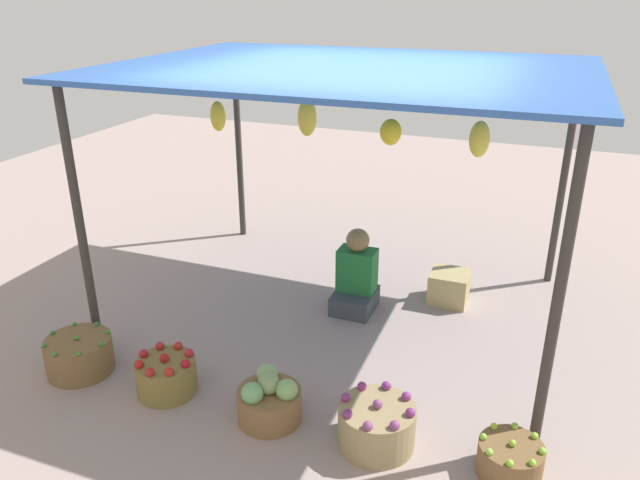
% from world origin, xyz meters
% --- Properties ---
extents(ground_plane, '(14.00, 14.00, 0.00)m').
position_xyz_m(ground_plane, '(0.00, 0.00, 0.00)').
color(ground_plane, gray).
extents(market_stall_structure, '(3.76, 2.89, 2.19)m').
position_xyz_m(market_stall_structure, '(0.00, -0.01, 2.05)').
color(market_stall_structure, '#38332D').
rests_on(market_stall_structure, ground).
extents(vendor_person, '(0.36, 0.44, 0.78)m').
position_xyz_m(vendor_person, '(0.08, 0.06, 0.30)').
color(vendor_person, '#394148').
rests_on(vendor_person, ground).
extents(basket_green_chilies, '(0.51, 0.51, 0.31)m').
position_xyz_m(basket_green_chilies, '(-1.61, -1.65, 0.14)').
color(basket_green_chilies, brown).
rests_on(basket_green_chilies, ground).
extents(basket_red_apples, '(0.44, 0.44, 0.32)m').
position_xyz_m(basket_red_apples, '(-0.83, -1.63, 0.14)').
color(basket_red_apples, olive).
rests_on(basket_red_apples, ground).
extents(basket_cabbages, '(0.45, 0.45, 0.36)m').
position_xyz_m(basket_cabbages, '(0.01, -1.64, 0.15)').
color(basket_cabbages, olive).
rests_on(basket_cabbages, ground).
extents(basket_purple_onions, '(0.50, 0.50, 0.34)m').
position_xyz_m(basket_purple_onions, '(0.76, -1.62, 0.15)').
color(basket_purple_onions, '#988458').
rests_on(basket_purple_onions, ground).
extents(basket_limes, '(0.40, 0.40, 0.25)m').
position_xyz_m(basket_limes, '(1.60, -1.58, 0.11)').
color(basket_limes, brown).
rests_on(basket_limes, ground).
extents(wooden_crate_near_vendor, '(0.35, 0.35, 0.30)m').
position_xyz_m(wooden_crate_near_vendor, '(0.86, 0.50, 0.15)').
color(wooden_crate_near_vendor, tan).
rests_on(wooden_crate_near_vendor, ground).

